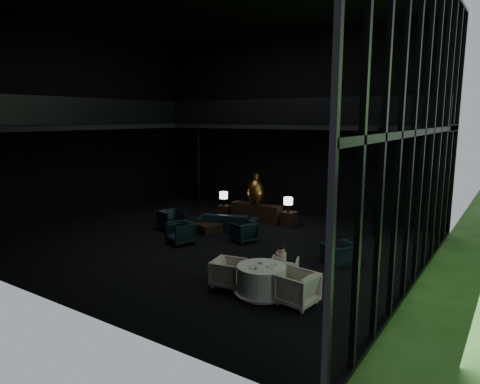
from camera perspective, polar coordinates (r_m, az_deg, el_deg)
The scene contains 35 objects.
floor at distance 15.31m, azimuth -4.44°, elevation -6.63°, with size 14.00×12.00×0.02m, color black.
ceiling at distance 15.13m, azimuth -4.89°, elevation 23.82°, with size 14.00×12.00×0.02m, color black.
wall_back at distance 19.75m, azimuth 6.33°, elevation 8.82°, with size 14.00×0.04×8.00m, color black.
wall_front at distance 10.65m, azimuth -25.25°, elevation 7.09°, with size 14.00×0.04×8.00m, color black.
wall_left at distance 19.80m, azimuth -20.93°, elevation 8.24°, with size 0.04×12.00×8.00m, color black.
curtain_wall at distance 11.72m, azimuth 23.32°, elevation 7.40°, with size 0.20×12.00×8.00m, color black, non-canonical shape.
mezzanine_left at distance 19.00m, azimuth -19.16°, elevation 8.30°, with size 2.00×12.00×0.25m, color black.
mezzanine_back at distance 18.40m, azimuth 7.67°, elevation 8.72°, with size 12.00×2.00×0.25m, color black.
railing_left at distance 18.21m, azimuth -17.33°, elevation 10.24°, with size 0.06×12.00×1.00m, color black.
railing_back at distance 17.51m, azimuth 6.25°, elevation 10.66°, with size 12.00×0.06×1.00m, color black.
column_nw at distance 22.38m, azimuth -5.58°, elevation 3.82°, with size 0.24×0.24×4.00m, color black.
column_ne at distance 16.28m, azimuth 18.02°, elevation 1.11°, with size 0.24×0.24×4.00m, color black.
console at distance 18.26m, azimuth 2.17°, elevation -2.72°, with size 2.29×0.52×0.73m, color black.
bronze_urn at distance 18.05m, azimuth 2.12°, elevation 0.10°, with size 0.69×0.69×1.29m.
side_table_left at distance 19.08m, azimuth -2.07°, elevation -2.52°, with size 0.46×0.46×0.50m, color black.
table_lamp_left at distance 18.89m, azimuth -2.20°, elevation -0.50°, with size 0.37×0.37×0.62m.
side_table_right at distance 17.48m, azimuth 6.58°, elevation -3.57°, with size 0.54×0.54×0.60m, color black.
table_lamp_right at distance 17.22m, azimuth 6.44°, elevation -1.28°, with size 0.36×0.36×0.61m.
sofa at distance 16.73m, azimuth -1.72°, elevation -3.38°, with size 2.60×0.76×1.02m, color black.
lounge_armchair_west at distance 16.94m, azimuth -9.15°, elevation -3.41°, with size 0.94×0.88×0.97m, color black.
lounge_armchair_east at distance 15.19m, azimuth 0.48°, elevation -5.20°, with size 0.77×0.72×0.79m, color black.
lounge_armchair_south at distance 15.07m, azimuth -7.91°, elevation -5.18°, with size 0.88×0.83×0.91m, color black.
window_armchair at distance 13.35m, azimuth 13.24°, elevation -7.74°, with size 0.84×0.54×0.73m, color black.
coffee_table at distance 16.42m, azimuth -4.28°, elevation -4.83°, with size 0.83×0.83×0.37m, color black.
dining_table at distance 10.83m, azimuth 2.88°, elevation -11.92°, with size 1.38×1.38×0.75m.
dining_chair_north at distance 11.63m, azimuth 5.93°, elevation -10.30°, with size 0.67×0.63×0.69m, color beige.
dining_chair_east at distance 10.33m, azimuth 7.63°, elevation -12.20°, with size 0.93×0.87×0.96m, color beige.
dining_chair_west at distance 11.30m, azimuth -1.57°, elevation -10.51°, with size 0.79×0.74×0.82m, color beige.
child at distance 11.42m, azimuth 5.48°, elevation -8.51°, with size 0.28×0.28×0.60m.
plate_a at distance 10.54m, azimuth 1.77°, elevation -10.02°, with size 0.26×0.26×0.02m, color white.
plate_b at distance 10.72m, azimuth 4.55°, elevation -9.70°, with size 0.24×0.24×0.02m, color white.
saucer at distance 10.51m, azimuth 4.27°, elevation -10.11°, with size 0.15×0.15×0.01m, color white.
coffee_cup at distance 10.53m, azimuth 3.71°, elevation -9.88°, with size 0.08×0.08×0.06m, color white.
cereal_bowl at distance 10.82m, azimuth 2.84°, elevation -9.32°, with size 0.15×0.15×0.08m, color white.
cream_pot at distance 10.40m, azimuth 2.11°, elevation -10.16°, with size 0.06×0.06×0.06m, color #99999E.
Camera 1 is at (9.11, -11.52, 4.35)m, focal length 32.00 mm.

